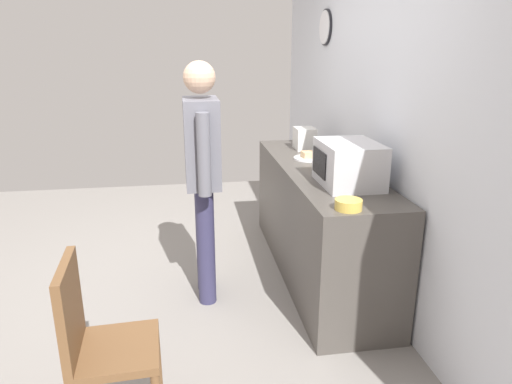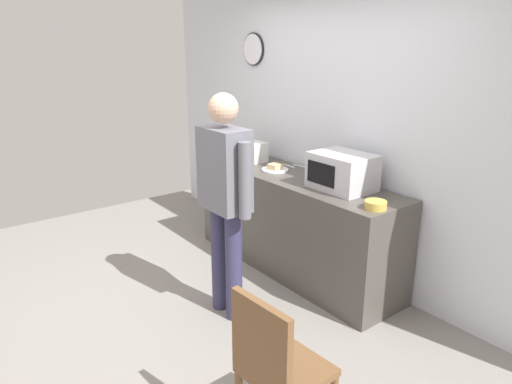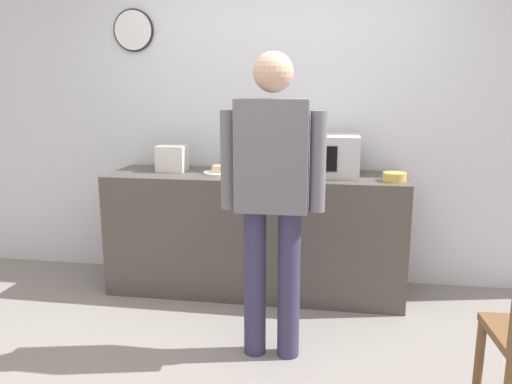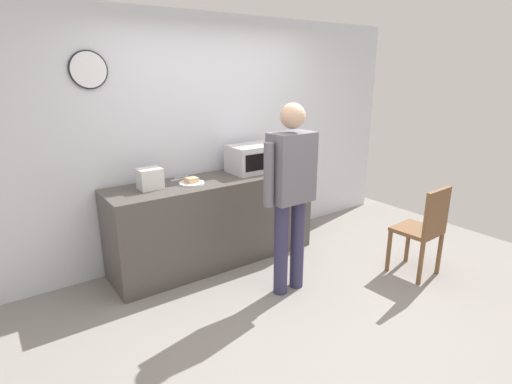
# 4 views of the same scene
# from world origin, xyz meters

# --- Properties ---
(ground_plane) EXTENTS (6.00, 6.00, 0.00)m
(ground_plane) POSITION_xyz_m (0.00, 0.00, 0.00)
(ground_plane) COLOR gray
(back_wall) EXTENTS (5.40, 0.13, 2.60)m
(back_wall) POSITION_xyz_m (-0.00, 1.60, 1.30)
(back_wall) COLOR silver
(back_wall) RESTS_ON ground_plane
(kitchen_counter) EXTENTS (2.24, 0.62, 0.93)m
(kitchen_counter) POSITION_xyz_m (-0.17, 1.22, 0.46)
(kitchen_counter) COLOR #4C4742
(kitchen_counter) RESTS_ON ground_plane
(microwave) EXTENTS (0.50, 0.39, 0.30)m
(microwave) POSITION_xyz_m (0.35, 1.26, 1.08)
(microwave) COLOR silver
(microwave) RESTS_ON kitchen_counter
(sandwich_plate) EXTENTS (0.26, 0.26, 0.07)m
(sandwich_plate) POSITION_xyz_m (-0.43, 1.20, 0.95)
(sandwich_plate) COLOR white
(sandwich_plate) RESTS_ON kitchen_counter
(salad_bowl) EXTENTS (0.16, 0.16, 0.06)m
(salad_bowl) POSITION_xyz_m (0.84, 1.09, 0.96)
(salad_bowl) COLOR gold
(salad_bowl) RESTS_ON kitchen_counter
(toaster) EXTENTS (0.22, 0.18, 0.20)m
(toaster) POSITION_xyz_m (-0.84, 1.26, 1.03)
(toaster) COLOR silver
(toaster) RESTS_ON kitchen_counter
(fork_utensil) EXTENTS (0.17, 0.02, 0.01)m
(fork_utensil) POSITION_xyz_m (-0.48, 1.41, 0.93)
(fork_utensil) COLOR silver
(fork_utensil) RESTS_ON kitchen_counter
(spoon_utensil) EXTENTS (0.17, 0.04, 0.01)m
(spoon_utensil) POSITION_xyz_m (-0.40, 1.49, 0.93)
(spoon_utensil) COLOR silver
(spoon_utensil) RESTS_ON kitchen_counter
(person_standing) EXTENTS (0.59, 0.24, 1.76)m
(person_standing) POSITION_xyz_m (0.09, 0.27, 1.03)
(person_standing) COLOR #333153
(person_standing) RESTS_ON ground_plane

